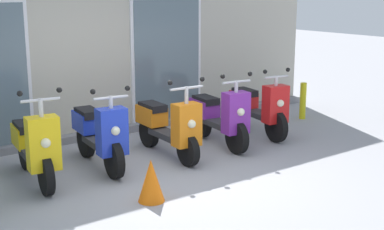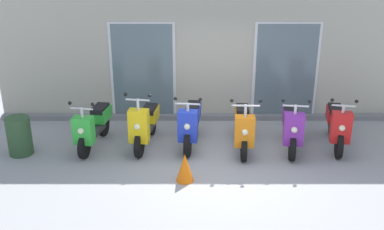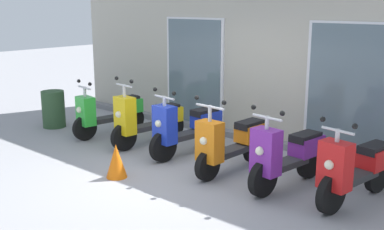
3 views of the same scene
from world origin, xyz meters
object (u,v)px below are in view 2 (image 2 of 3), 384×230
scooter_yellow (145,124)px  scooter_orange (244,127)px  trash_bin (20,136)px  scooter_green (94,125)px  scooter_red (337,125)px  scooter_blue (191,123)px  traffic_cone (185,168)px  scooter_purple (292,127)px

scooter_yellow → scooter_orange: bearing=-3.5°
scooter_yellow → trash_bin: (-2.46, -0.38, -0.10)m
scooter_green → scooter_red: size_ratio=0.97×
scooter_blue → traffic_cone: size_ratio=3.10×
scooter_purple → trash_bin: bearing=-177.4°
scooter_orange → trash_bin: 4.47m
scooter_yellow → scooter_purple: bearing=-2.6°
scooter_purple → scooter_orange: bearing=179.4°
scooter_green → scooter_yellow: (1.05, 0.03, 0.01)m
scooter_blue → scooter_purple: 2.05m
scooter_green → scooter_blue: size_ratio=0.98×
scooter_green → traffic_cone: 2.38m
scooter_green → trash_bin: size_ratio=2.02×
traffic_cone → trash_bin: 3.48m
traffic_cone → scooter_yellow: bearing=120.0°
traffic_cone → trash_bin: size_ratio=0.67×
scooter_purple → scooter_yellow: bearing=177.4°
scooter_purple → scooter_red: scooter_purple is taller
scooter_red → trash_bin: bearing=-176.8°
scooter_orange → scooter_red: bearing=2.9°
scooter_yellow → traffic_cone: 1.70m
scooter_orange → scooter_red: scooter_orange is taller
scooter_red → trash_bin: scooter_red is taller
scooter_green → scooter_blue: bearing=1.7°
scooter_green → trash_bin: bearing=-166.2°
scooter_purple → traffic_cone: 2.53m
scooter_blue → scooter_green: bearing=-178.3°
scooter_yellow → scooter_red: size_ratio=0.99×
scooter_green → traffic_cone: (1.89, -1.43, -0.21)m
scooter_purple → trash_bin: 5.45m
scooter_purple → traffic_cone: bearing=-148.3°
scooter_blue → trash_bin: (-3.40, -0.41, -0.10)m
scooter_purple → scooter_red: 0.96m
traffic_cone → trash_bin: bearing=161.9°
scooter_orange → trash_bin: scooter_orange is taller
scooter_blue → scooter_yellow: bearing=-178.4°
scooter_blue → trash_bin: size_ratio=2.07×
scooter_yellow → scooter_red: (3.94, -0.03, -0.00)m
scooter_yellow → scooter_orange: 2.01m
scooter_yellow → traffic_cone: scooter_yellow is taller
scooter_yellow → traffic_cone: (0.84, -1.46, -0.23)m
scooter_blue → scooter_red: scooter_blue is taller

